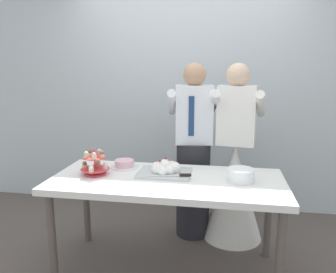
{
  "coord_description": "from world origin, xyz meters",
  "views": [
    {
      "loc": [
        0.42,
        -2.45,
        1.62
      ],
      "look_at": [
        -0.02,
        0.15,
        1.07
      ],
      "focal_mm": 35.88,
      "sensor_mm": 36.0,
      "label": 1
    }
  ],
  "objects": [
    {
      "name": "round_cake",
      "position": [
        -0.41,
        0.22,
        0.8
      ],
      "size": [
        0.24,
        0.24,
        0.07
      ],
      "color": "white",
      "rests_on": "dessert_table"
    },
    {
      "name": "person_bride",
      "position": [
        0.53,
        0.63,
        0.58
      ],
      "size": [
        0.56,
        0.56,
        1.66
      ],
      "color": "white",
      "rests_on": "ground_plane"
    },
    {
      "name": "cupcake_stand",
      "position": [
        -0.59,
        -0.0,
        0.86
      ],
      "size": [
        0.23,
        0.23,
        0.21
      ],
      "color": "#D83F4C",
      "rests_on": "dessert_table"
    },
    {
      "name": "rear_wall",
      "position": [
        0.0,
        1.38,
        1.45
      ],
      "size": [
        5.2,
        0.1,
        2.9
      ],
      "primitive_type": "cube",
      "color": "silver",
      "rests_on": "ground_plane"
    },
    {
      "name": "ground_plane",
      "position": [
        0.0,
        0.0,
        0.0
      ],
      "size": [
        8.0,
        8.0,
        0.0
      ],
      "primitive_type": "plane",
      "color": "#564C47"
    },
    {
      "name": "dessert_table",
      "position": [
        0.0,
        0.0,
        0.7
      ],
      "size": [
        1.8,
        0.8,
        0.78
      ],
      "color": "white",
      "rests_on": "ground_plane"
    },
    {
      "name": "plate_stack",
      "position": [
        0.56,
        0.03,
        0.82
      ],
      "size": [
        0.2,
        0.21,
        0.1
      ],
      "color": "white",
      "rests_on": "dessert_table"
    },
    {
      "name": "person_groom",
      "position": [
        0.14,
        0.63,
        0.75
      ],
      "size": [
        0.52,
        0.54,
        1.66
      ],
      "color": "#232328",
      "rests_on": "ground_plane"
    },
    {
      "name": "main_cake_tray",
      "position": [
        -0.03,
        0.09,
        0.82
      ],
      "size": [
        0.43,
        0.31,
        0.13
      ],
      "color": "silver",
      "rests_on": "dessert_table"
    }
  ]
}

